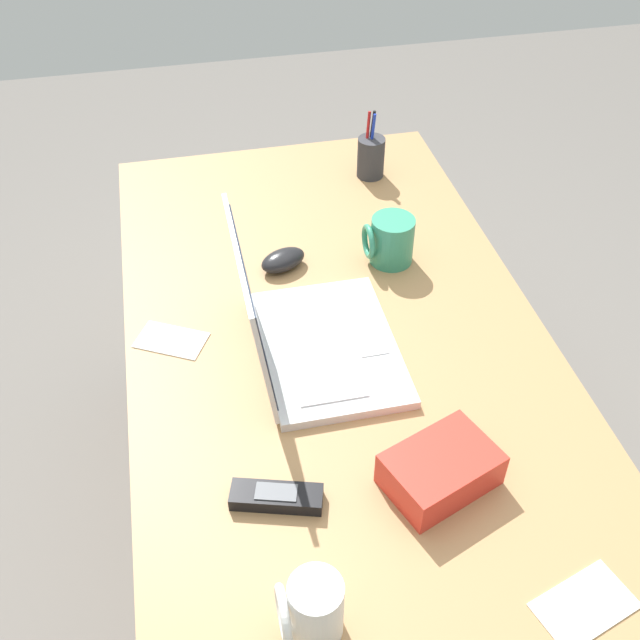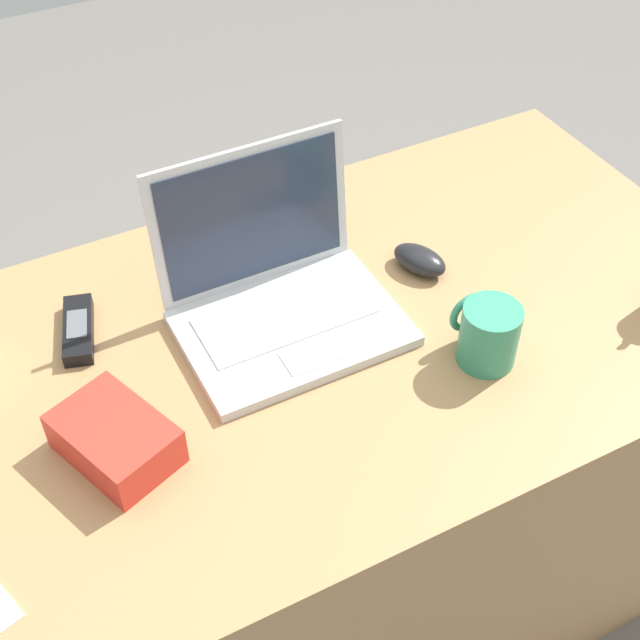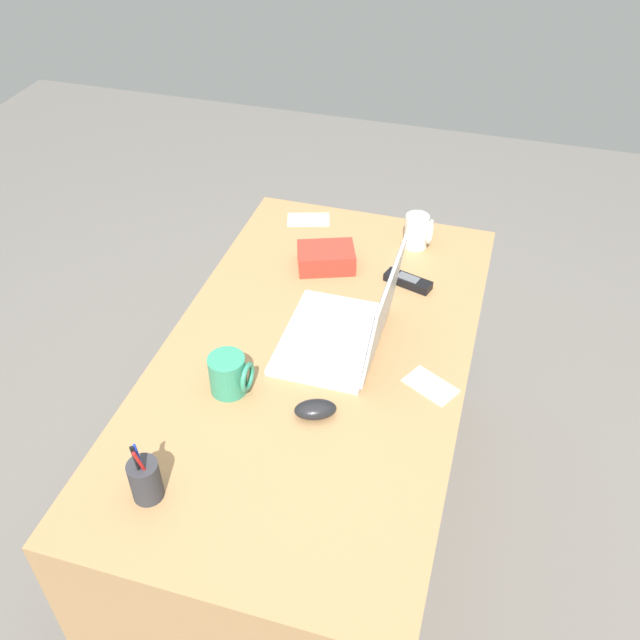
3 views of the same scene
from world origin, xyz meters
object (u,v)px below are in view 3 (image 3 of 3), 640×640
Objects in this scene: coffee_mug_tall at (229,374)px; laptop at (347,329)px; snack_bag at (326,258)px; coffee_mug_white at (418,231)px; computer_mouse at (315,409)px; pen_holder at (145,480)px; cordless_phone at (408,281)px.

laptop is at bearing 136.03° from coffee_mug_tall.
coffee_mug_white is at bearing 127.86° from snack_bag.
computer_mouse is 0.61× the size of pen_holder.
pen_holder is 0.99× the size of snack_bag.
coffee_mug_tall is at bearing -23.41° from coffee_mug_white.
coffee_mug_white is 0.80m from coffee_mug_tall.
coffee_mug_tall is (0.24, -0.23, -0.00)m from laptop.
cordless_phone is at bearing 160.90° from laptop.
computer_mouse is at bearing -1.68° from laptop.
snack_bag is (-0.89, 0.13, -0.02)m from pen_holder.
cordless_phone is (0.20, 0.01, -0.04)m from coffee_mug_white.
laptop is 2.09× the size of pen_holder.
pen_holder is at bearing -23.67° from cordless_phone.
laptop is 2.06× the size of snack_bag.
cordless_phone is 0.88× the size of snack_bag.
coffee_mug_tall is (0.74, -0.32, -0.00)m from coffee_mug_white.
coffee_mug_tall reaches higher than computer_mouse.
coffee_mug_tall is 0.62× the size of pen_holder.
pen_holder is (0.57, -0.28, -0.00)m from laptop.
coffee_mug_white reaches higher than computer_mouse.
coffee_mug_white is 0.65× the size of pen_holder.
laptop is 2.33× the size of cordless_phone.
computer_mouse is at bearing 13.58° from snack_bag.
cordless_phone is (-0.54, 0.33, -0.04)m from coffee_mug_tall.
snack_bag is at bearing -94.16° from cordless_phone.
coffee_mug_white is (-0.76, 0.10, 0.03)m from computer_mouse.
pen_holder is at bearing -18.98° from coffee_mug_white.
laptop is 0.33m from coffee_mug_tall.
laptop reaches higher than coffee_mug_white.
computer_mouse reaches higher than cordless_phone.
pen_holder is at bearing -63.65° from computer_mouse.
coffee_mug_white reaches higher than snack_bag.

